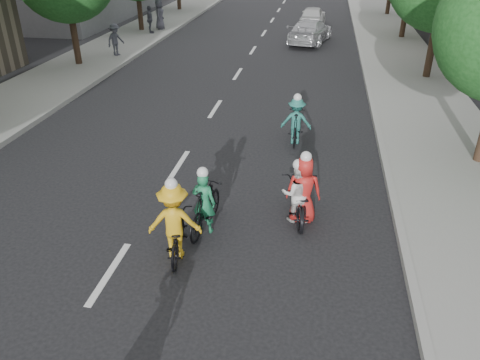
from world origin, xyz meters
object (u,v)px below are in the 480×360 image
(cyclist_2, at_px, (296,198))
(cyclist_4, at_px, (205,206))
(spectator_1, at_px, (150,20))
(follow_car_lead, at_px, (310,31))
(cyclist_3, at_px, (175,227))
(spectator_0, at_px, (115,40))
(spectator_2, at_px, (159,15))
(follow_car_trail, at_px, (313,16))
(cyclist_1, at_px, (303,196))
(cyclist_5, at_px, (296,124))

(cyclist_2, height_order, cyclist_4, cyclist_4)
(cyclist_2, bearing_deg, spectator_1, -73.21)
(cyclist_4, height_order, follow_car_lead, cyclist_4)
(cyclist_3, relative_size, spectator_0, 1.15)
(cyclist_4, xyz_separation_m, spectator_2, (-8.58, 22.49, 0.48))
(cyclist_4, relative_size, follow_car_trail, 0.47)
(cyclist_1, xyz_separation_m, follow_car_lead, (-0.65, 19.82, 0.07))
(cyclist_5, bearing_deg, spectator_2, -58.99)
(follow_car_trail, xyz_separation_m, spectator_1, (-10.27, -5.12, 0.31))
(cyclist_4, bearing_deg, spectator_0, -52.93)
(cyclist_1, relative_size, follow_car_trail, 0.45)
(cyclist_3, bearing_deg, cyclist_2, -151.88)
(follow_car_lead, relative_size, spectator_2, 2.57)
(cyclist_2, distance_m, follow_car_lead, 19.83)
(cyclist_3, distance_m, cyclist_5, 6.81)
(cyclist_5, bearing_deg, cyclist_2, 93.88)
(spectator_0, bearing_deg, cyclist_5, -109.26)
(follow_car_trail, distance_m, spectator_1, 11.48)
(cyclist_5, xyz_separation_m, spectator_2, (-10.30, 17.08, 0.44))
(follow_car_lead, height_order, spectator_1, spectator_1)
(cyclist_3, distance_m, spectator_2, 24.95)
(spectator_1, bearing_deg, follow_car_trail, -86.63)
(cyclist_3, xyz_separation_m, cyclist_5, (2.10, 6.48, -0.05))
(cyclist_3, xyz_separation_m, spectator_2, (-8.20, 23.56, 0.39))
(spectator_1, relative_size, spectator_2, 0.90)
(spectator_1, bearing_deg, cyclist_2, -175.07)
(spectator_0, relative_size, spectator_1, 0.98)
(cyclist_3, xyz_separation_m, spectator_1, (-8.38, 22.14, 0.29))
(follow_car_lead, relative_size, spectator_0, 2.93)
(spectator_2, bearing_deg, cyclist_3, -164.55)
(cyclist_5, relative_size, follow_car_trail, 0.44)
(cyclist_4, distance_m, spectator_0, 17.29)
(cyclist_1, distance_m, cyclist_3, 3.19)
(cyclist_2, relative_size, follow_car_trail, 0.47)
(cyclist_1, relative_size, cyclist_2, 0.96)
(follow_car_trail, bearing_deg, cyclist_2, 94.98)
(spectator_2, bearing_deg, cyclist_2, -157.65)
(cyclist_4, height_order, cyclist_5, cyclist_5)
(cyclist_3, distance_m, spectator_1, 23.68)
(cyclist_1, relative_size, spectator_0, 1.11)
(cyclist_3, xyz_separation_m, spectator_0, (-8.16, 16.10, 0.27))
(cyclist_5, height_order, follow_car_lead, cyclist_5)
(cyclist_2, xyz_separation_m, spectator_2, (-10.62, 21.69, 0.51))
(follow_car_lead, height_order, spectator_2, spectator_2)
(cyclist_3, height_order, follow_car_trail, cyclist_3)
(follow_car_lead, bearing_deg, cyclist_3, 95.85)
(follow_car_lead, xyz_separation_m, spectator_0, (-10.09, -5.60, 0.27))
(follow_car_trail, distance_m, spectator_0, 15.02)
(follow_car_trail, xyz_separation_m, spectator_0, (-10.05, -11.16, 0.29))
(cyclist_1, bearing_deg, cyclist_2, -0.37)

